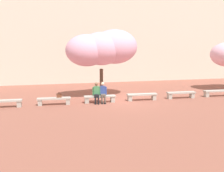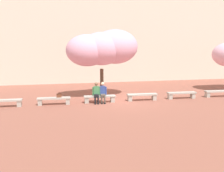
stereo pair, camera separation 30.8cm
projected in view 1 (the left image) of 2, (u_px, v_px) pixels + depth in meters
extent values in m
plane|color=#8E5142|center=(121.00, 101.00, 16.88)|extent=(100.00, 100.00, 0.00)
cube|color=beige|center=(92.00, 30.00, 26.70)|extent=(32.21, 4.00, 10.24)
cube|color=#ADA89E|center=(4.00, 101.00, 15.13)|extent=(2.01, 0.51, 0.10)
cube|color=#ADA89E|center=(19.00, 104.00, 15.33)|extent=(0.25, 0.35, 0.35)
cube|color=#ADA89E|center=(54.00, 98.00, 15.81)|extent=(2.01, 0.51, 0.10)
cube|color=#ADA89E|center=(40.00, 103.00, 15.68)|extent=(0.25, 0.35, 0.35)
cube|color=#ADA89E|center=(68.00, 102.00, 16.00)|extent=(0.25, 0.35, 0.35)
cube|color=#ADA89E|center=(100.00, 96.00, 16.48)|extent=(2.01, 0.51, 0.10)
cube|color=#ADA89E|center=(87.00, 100.00, 16.35)|extent=(0.25, 0.35, 0.35)
cube|color=#ADA89E|center=(113.00, 99.00, 16.68)|extent=(0.25, 0.35, 0.35)
cube|color=#ADA89E|center=(142.00, 94.00, 17.15)|extent=(2.01, 0.51, 0.10)
cube|color=#ADA89E|center=(130.00, 98.00, 17.02)|extent=(0.25, 0.35, 0.35)
cube|color=#ADA89E|center=(154.00, 97.00, 17.35)|extent=(0.25, 0.35, 0.35)
cube|color=#ADA89E|center=(181.00, 93.00, 17.83)|extent=(2.01, 0.51, 0.10)
cube|color=#ADA89E|center=(170.00, 96.00, 17.70)|extent=(0.25, 0.35, 0.35)
cube|color=#ADA89E|center=(192.00, 95.00, 18.02)|extent=(0.25, 0.35, 0.35)
cube|color=#ADA89E|center=(217.00, 91.00, 18.50)|extent=(2.01, 0.51, 0.10)
cube|color=#ADA89E|center=(206.00, 94.00, 18.37)|extent=(0.25, 0.35, 0.35)
cube|color=black|center=(96.00, 104.00, 16.06)|extent=(0.13, 0.23, 0.06)
cylinder|color=black|center=(95.00, 100.00, 16.09)|extent=(0.10, 0.10, 0.42)
cube|color=black|center=(98.00, 104.00, 16.08)|extent=(0.13, 0.23, 0.06)
cylinder|color=black|center=(98.00, 100.00, 16.11)|extent=(0.10, 0.10, 0.42)
cube|color=black|center=(97.00, 95.00, 16.24)|extent=(0.33, 0.43, 0.12)
cube|color=#428451|center=(96.00, 90.00, 16.41)|extent=(0.37, 0.26, 0.54)
sphere|color=brown|center=(96.00, 84.00, 16.35)|extent=(0.21, 0.21, 0.21)
cylinder|color=#428451|center=(93.00, 91.00, 16.38)|extent=(0.09, 0.09, 0.50)
cylinder|color=#428451|center=(100.00, 91.00, 16.42)|extent=(0.09, 0.09, 0.50)
cube|color=black|center=(102.00, 103.00, 16.16)|extent=(0.12, 0.23, 0.06)
cylinder|color=brown|center=(102.00, 100.00, 16.19)|extent=(0.10, 0.10, 0.42)
cube|color=black|center=(105.00, 103.00, 16.18)|extent=(0.12, 0.23, 0.06)
cylinder|color=brown|center=(105.00, 100.00, 16.21)|extent=(0.10, 0.10, 0.42)
cube|color=brown|center=(103.00, 95.00, 16.33)|extent=(0.32, 0.43, 0.12)
cube|color=#2D4289|center=(103.00, 90.00, 16.51)|extent=(0.36, 0.25, 0.54)
sphere|color=beige|center=(103.00, 84.00, 16.45)|extent=(0.21, 0.21, 0.21)
cylinder|color=#2D4289|center=(99.00, 91.00, 16.47)|extent=(0.09, 0.09, 0.50)
cylinder|color=#2D4289|center=(106.00, 91.00, 16.52)|extent=(0.09, 0.09, 0.50)
cube|color=brown|center=(59.00, 96.00, 15.83)|extent=(0.30, 0.14, 0.22)
cube|color=#552C1C|center=(59.00, 94.00, 15.82)|extent=(0.30, 0.15, 0.04)
torus|color=#4A2718|center=(59.00, 93.00, 15.81)|extent=(0.14, 0.02, 0.14)
cylinder|color=#513828|center=(101.00, 83.00, 18.17)|extent=(0.24, 0.24, 1.98)
ellipsoid|color=#EAA8C6|center=(101.00, 49.00, 17.81)|extent=(2.99, 2.56, 2.24)
ellipsoid|color=#EAA8C6|center=(87.00, 50.00, 17.52)|extent=(2.85, 2.44, 2.14)
ellipsoid|color=#EAA8C6|center=(115.00, 47.00, 18.21)|extent=(3.16, 2.71, 2.37)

